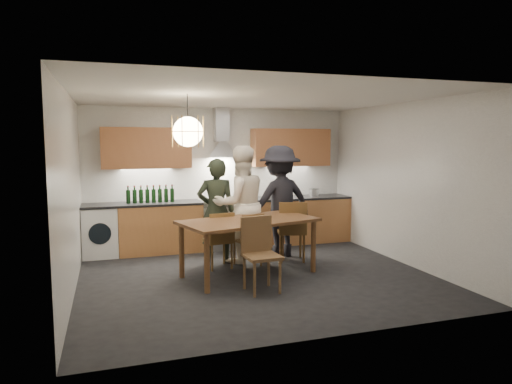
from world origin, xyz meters
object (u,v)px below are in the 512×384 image
object	(u,v)px
chair_front	(259,248)
wine_bottles	(150,194)
chair_back_left	(220,237)
stock_pot	(314,192)
dining_table	(249,226)
person_mid	(240,204)
mixing_bowl	(273,196)
person_right	(280,201)
person_left	(216,211)

from	to	relation	value
chair_front	wine_bottles	size ratio (longest dim) A/B	1.17
chair_back_left	stock_pot	distance (m)	2.73
dining_table	chair_back_left	xyz separation A→B (m)	(-0.33, 0.44, -0.23)
dining_table	person_mid	xyz separation A→B (m)	(0.09, 0.78, 0.22)
mixing_bowl	chair_front	bearing A→B (deg)	-113.72
stock_pot	mixing_bowl	bearing A→B (deg)	-175.32
chair_front	person_right	distance (m)	1.89
mixing_bowl	person_left	bearing A→B (deg)	-144.29
chair_front	person_mid	bearing A→B (deg)	78.92
wine_bottles	dining_table	bearing A→B (deg)	-55.96
dining_table	person_right	distance (m)	1.26
mixing_bowl	stock_pot	bearing A→B (deg)	4.68
person_right	mixing_bowl	world-z (taller)	person_right
dining_table	stock_pot	distance (m)	2.71
dining_table	person_left	world-z (taller)	person_left
person_right	mixing_bowl	bearing A→B (deg)	-114.21
chair_front	person_left	bearing A→B (deg)	93.38
person_left	person_mid	world-z (taller)	person_mid
chair_back_left	person_left	size ratio (longest dim) A/B	0.52
chair_back_left	mixing_bowl	size ratio (longest dim) A/B	3.37
person_mid	stock_pot	distance (m)	2.15
chair_back_left	person_left	bearing A→B (deg)	-103.51
chair_front	stock_pot	xyz separation A→B (m)	(2.00, 2.59, 0.41)
chair_back_left	person_right	bearing A→B (deg)	-165.47
person_right	person_left	bearing A→B (deg)	-8.76
dining_table	person_right	world-z (taller)	person_right
stock_pot	wine_bottles	distance (m)	3.18
person_left	wine_bottles	bearing A→B (deg)	-36.95
stock_pot	wine_bottles	bearing A→B (deg)	-179.23
stock_pot	person_left	bearing A→B (deg)	-155.19
mixing_bowl	stock_pot	distance (m)	0.90
person_mid	mixing_bowl	distance (m)	1.40
person_right	stock_pot	xyz separation A→B (m)	(1.10, 0.97, 0.02)
dining_table	person_left	xyz separation A→B (m)	(-0.29, 0.87, 0.12)
person_mid	person_right	xyz separation A→B (m)	(0.74, 0.14, -0.00)
chair_back_left	wine_bottles	size ratio (longest dim) A/B	1.07
chair_front	mixing_bowl	bearing A→B (deg)	61.55
wine_bottles	person_mid	bearing A→B (deg)	-38.54
chair_back_left	person_left	world-z (taller)	person_left
person_right	stock_pot	world-z (taller)	person_right
person_left	stock_pot	world-z (taller)	person_left
dining_table	person_left	bearing A→B (deg)	93.59
person_left	wine_bottles	xyz separation A→B (m)	(-0.96, 0.98, 0.20)
stock_pot	wine_bottles	size ratio (longest dim) A/B	0.24
chair_back_left	person_mid	size ratio (longest dim) A/B	0.47
chair_front	mixing_bowl	world-z (taller)	chair_front
chair_back_left	wine_bottles	distance (m)	1.77
person_mid	dining_table	bearing A→B (deg)	76.58
dining_table	chair_back_left	distance (m)	0.60
person_right	chair_front	bearing A→B (deg)	49.31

